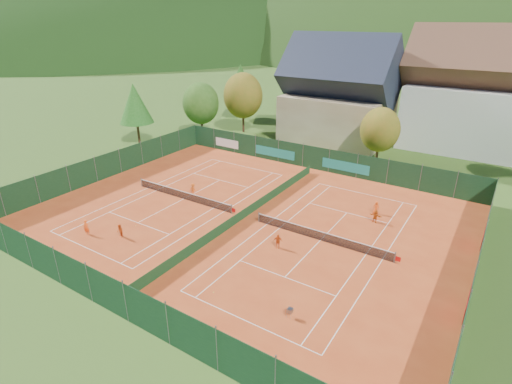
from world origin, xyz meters
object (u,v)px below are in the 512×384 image
at_px(hotel_block_a, 484,99).
at_px(ball_hopper, 290,310).
at_px(player_left_mid, 120,231).
at_px(player_right_near, 278,241).
at_px(player_right_far_b, 375,216).
at_px(player_left_near, 86,227).
at_px(chalet, 339,98).
at_px(player_left_far, 193,189).
at_px(player_right_far_a, 376,208).

relative_size(hotel_block_a, ball_hopper, 27.00).
relative_size(player_left_mid, player_right_near, 0.98).
xyz_separation_m(ball_hopper, player_right_far_b, (0.56, 15.98, 0.08)).
bearing_deg(ball_hopper, hotel_block_a, 83.05).
relative_size(player_left_near, player_right_near, 1.07).
bearing_deg(player_right_near, player_right_far_b, 37.16).
relative_size(player_left_mid, player_right_far_b, 1.00).
distance_m(player_left_near, player_left_mid, 3.24).
bearing_deg(chalet, player_right_near, -75.66).
bearing_deg(hotel_block_a, player_right_near, -105.12).
xyz_separation_m(player_left_far, player_right_far_a, (18.34, 6.28, 0.01)).
height_order(hotel_block_a, player_right_near, hotel_block_a).
height_order(hotel_block_a, ball_hopper, hotel_block_a).
height_order(player_left_near, player_left_far, player_left_near).
bearing_deg(player_left_near, chalet, 55.77).
xyz_separation_m(player_left_near, player_right_far_a, (20.60, 18.13, -0.04)).
bearing_deg(player_right_near, player_left_near, -176.35).
xyz_separation_m(ball_hopper, player_left_mid, (-17.55, 0.94, 0.08)).
bearing_deg(hotel_block_a, player_right_far_b, -99.55).
relative_size(chalet, player_right_far_a, 12.18).
distance_m(player_left_near, player_right_far_a, 27.44).
xyz_separation_m(ball_hopper, player_right_near, (-4.93, 6.99, 0.10)).
bearing_deg(player_left_far, hotel_block_a, -135.24).
bearing_deg(player_right_far_a, player_left_far, 15.98).
distance_m(player_left_far, player_right_far_b, 19.36).
distance_m(ball_hopper, player_right_far_b, 15.99).
height_order(ball_hopper, player_right_far_b, player_right_far_b).
height_order(chalet, player_right_near, chalet).
distance_m(chalet, player_left_mid, 39.78).
height_order(player_left_mid, player_right_far_b, same).
height_order(player_left_far, player_right_near, same).
bearing_deg(player_left_near, ball_hopper, -23.31).
bearing_deg(player_left_mid, player_right_near, 48.03).
xyz_separation_m(ball_hopper, player_left_near, (-20.54, -0.31, 0.15)).
xyz_separation_m(player_left_near, player_right_far_b, (21.10, 16.29, -0.06)).
bearing_deg(chalet, player_right_far_a, -58.82).
xyz_separation_m(chalet, player_left_far, (-4.90, -28.51, -5.97)).
distance_m(player_left_near, player_right_near, 17.22).
relative_size(player_left_far, player_right_near, 1.00).
xyz_separation_m(player_left_mid, player_left_far, (-0.73, 10.60, 0.01)).
distance_m(chalet, player_left_far, 29.53).
bearing_deg(player_left_near, hotel_block_a, 36.39).
height_order(hotel_block_a, player_left_near, hotel_block_a).
xyz_separation_m(player_left_far, player_right_far_b, (18.84, 4.44, -0.01)).
height_order(chalet, player_right_far_b, chalet).
height_order(player_left_near, player_left_mid, player_left_near).
xyz_separation_m(ball_hopper, player_right_far_a, (0.06, 17.82, 0.11)).
relative_size(hotel_block_a, player_right_far_b, 16.89).
bearing_deg(hotel_block_a, ball_hopper, -96.95).
bearing_deg(hotel_block_a, player_left_near, -119.43).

